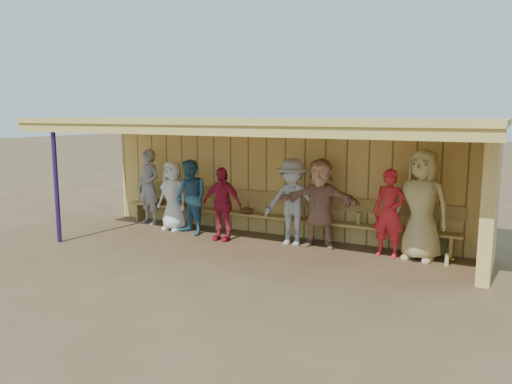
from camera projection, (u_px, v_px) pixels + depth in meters
ground at (248, 248)px, 9.71m from camera, size 90.00×90.00×0.00m
player_a at (149, 187)px, 11.71m from camera, size 0.72×0.54×1.77m
player_b at (173, 196)px, 11.10m from camera, size 0.80×0.55×1.56m
player_c at (191, 197)px, 10.68m from camera, size 0.94×0.83×1.62m
player_d at (222, 204)px, 10.20m from camera, size 0.89×0.39×1.51m
player_e at (292, 202)px, 9.83m from camera, size 1.19×0.80×1.72m
player_f at (320, 203)px, 9.65m from camera, size 1.65×0.65×1.74m
player_g at (389, 213)px, 9.01m from camera, size 0.62×0.45×1.61m
player_h at (421, 205)px, 8.76m from camera, size 1.06×0.78×1.97m
dugout_structure at (281, 159)px, 9.87m from camera, size 8.80×3.20×2.50m
bench at (273, 211)px, 10.60m from camera, size 7.60×0.34×0.93m
dugout_equipment at (226, 210)px, 11.00m from camera, size 6.80×0.62×0.80m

